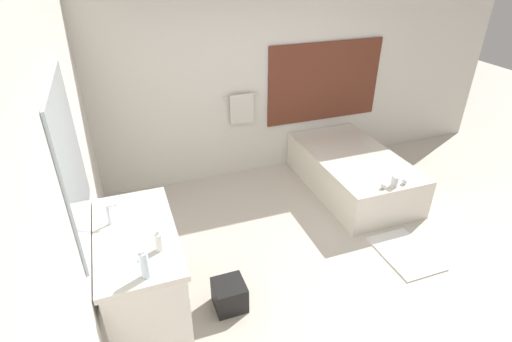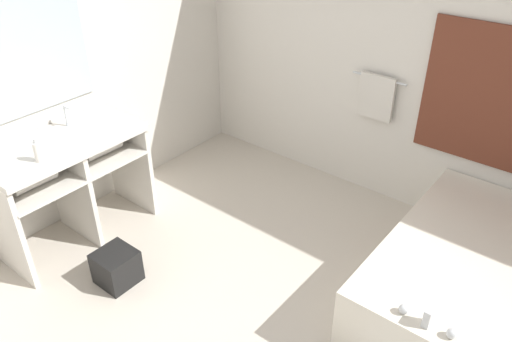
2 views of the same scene
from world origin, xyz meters
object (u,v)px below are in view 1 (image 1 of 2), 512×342
bathtub (352,170)px  water_bottle_1 (145,264)px  soap_dispenser (159,242)px  waste_bin (230,295)px

bathtub → water_bottle_1: (-2.78, -1.74, 0.74)m
soap_dispenser → bathtub: bearing=29.3°
bathtub → water_bottle_1: size_ratio=8.03×
bathtub → soap_dispenser: soap_dispenser is taller
water_bottle_1 → soap_dispenser: 0.27m
bathtub → soap_dispenser: size_ratio=10.42×
water_bottle_1 → bathtub: bearing=32.0°
water_bottle_1 → waste_bin: water_bottle_1 is taller
bathtub → waste_bin: bathtub is taller
bathtub → soap_dispenser: (-2.66, -1.49, 0.71)m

